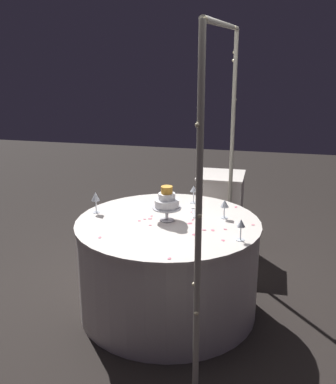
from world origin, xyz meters
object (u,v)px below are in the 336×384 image
at_px(side_table, 220,213).
at_px(tiered_cake, 167,202).
at_px(cake_knife, 193,211).
at_px(decorative_arch, 221,137).
at_px(wine_glass_2, 96,197).
at_px(wine_glass_0, 225,204).
at_px(main_table, 168,267).
at_px(wine_glass_3, 241,225).
at_px(wine_glass_1, 194,190).

bearing_deg(side_table, tiered_cake, -12.68).
xyz_separation_m(tiered_cake, cake_knife, (-0.26, 0.16, -0.15)).
relative_size(decorative_arch, wine_glass_2, 12.56).
bearing_deg(wine_glass_2, wine_glass_0, 95.61).
relative_size(main_table, cake_knife, 4.82).
bearing_deg(side_table, wine_glass_0, 7.69).
xyz_separation_m(tiered_cake, wine_glass_3, (0.26, 0.57, -0.04)).
relative_size(main_table, side_table, 1.74).
bearing_deg(side_table, wine_glass_2, -36.41).
distance_m(wine_glass_0, wine_glass_2, 1.01).
distance_m(decorative_arch, wine_glass_1, 0.78).
bearing_deg(wine_glass_2, cake_knife, 105.17).
xyz_separation_m(main_table, wine_glass_0, (-0.18, 0.41, 0.49)).
height_order(wine_glass_2, cake_knife, wine_glass_2).
distance_m(side_table, cake_knife, 1.04).
xyz_separation_m(main_table, tiered_cake, (-0.02, -0.01, 0.53)).
height_order(tiered_cake, wine_glass_0, tiered_cake).
xyz_separation_m(tiered_cake, wine_glass_2, (-0.05, -0.59, -0.02)).
height_order(decorative_arch, cake_knife, decorative_arch).
xyz_separation_m(side_table, tiered_cake, (1.22, -0.28, 0.50)).
height_order(wine_glass_0, wine_glass_2, wine_glass_2).
xyz_separation_m(main_table, wine_glass_3, (0.24, 0.56, 0.49)).
xyz_separation_m(side_table, wine_glass_3, (1.48, 0.30, 0.47)).
height_order(side_table, wine_glass_0, wine_glass_0).
distance_m(main_table, wine_glass_3, 0.78).
bearing_deg(wine_glass_2, main_table, 82.78).
bearing_deg(wine_glass_3, decorative_arch, -142.32).
bearing_deg(decorative_arch, wine_glass_3, 37.68).
bearing_deg(tiered_cake, wine_glass_2, -95.12).
relative_size(decorative_arch, tiered_cake, 8.00).
distance_m(decorative_arch, wine_glass_0, 0.58).
bearing_deg(wine_glass_3, wine_glass_0, -159.37).
distance_m(wine_glass_2, wine_glass_3, 1.20).
bearing_deg(tiered_cake, wine_glass_1, 164.15).
relative_size(wine_glass_0, cake_knife, 0.51).
bearing_deg(decorative_arch, wine_glass_1, -151.12).
bearing_deg(main_table, side_table, 168.18).
height_order(wine_glass_1, wine_glass_3, wine_glass_3).
distance_m(decorative_arch, wine_glass_2, 1.12).
distance_m(tiered_cake, wine_glass_0, 0.45).
bearing_deg(wine_glass_2, decorative_arch, 85.48).
height_order(wine_glass_3, cake_knife, wine_glass_3).
relative_size(main_table, wine_glass_0, 9.50).
bearing_deg(tiered_cake, side_table, 167.32).
distance_m(wine_glass_1, wine_glass_3, 0.84).
distance_m(main_table, wine_glass_0, 0.66).
height_order(wine_glass_2, wine_glass_3, wine_glass_2).
xyz_separation_m(side_table, wine_glass_2, (1.17, -0.86, 0.48)).
relative_size(decorative_arch, wine_glass_3, 14.09).
relative_size(side_table, cake_knife, 2.77).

